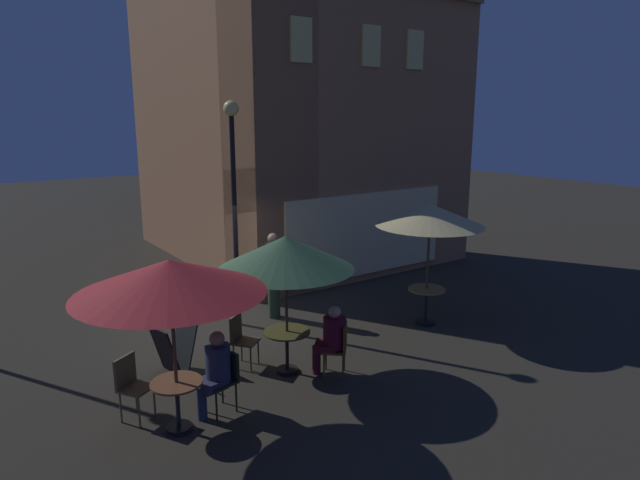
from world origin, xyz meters
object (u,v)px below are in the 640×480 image
Objects in this scene: menu_sandwich_board at (175,347)px; cafe_table_1 at (426,298)px; patron_seated_0 at (331,336)px; street_lamp_near_corner at (234,181)px; patio_umbrella_1 at (430,215)px; patio_umbrella_2 at (170,277)px; patron_standing_2 at (274,274)px; cafe_chair_0 at (241,336)px; cafe_table_2 at (177,396)px; cafe_table_0 at (287,341)px; cafe_chair_3 at (131,382)px; patio_umbrella_0 at (286,253)px; patron_seated_1 at (215,368)px; cafe_chair_1 at (340,344)px; cafe_chair_2 at (224,375)px.

cafe_table_1 is at bearing -22.75° from menu_sandwich_board.
patron_seated_0 is at bearing -50.32° from menu_sandwich_board.
street_lamp_near_corner is 1.79× the size of patio_umbrella_1.
patio_umbrella_2 is 4.65m from patron_standing_2.
menu_sandwich_board is 0.92× the size of cafe_chair_0.
cafe_chair_0 is (1.64, 1.31, 0.03)m from cafe_table_2.
cafe_chair_3 is (-2.58, 0.02, 0.02)m from cafe_table_0.
patio_umbrella_0 is at bearing 0.00° from cafe_chair_0.
cafe_table_0 is 1.02× the size of cafe_table_1.
patron_seated_1 is (-0.00, -1.65, 0.28)m from menu_sandwich_board.
cafe_chair_3 is at bearing 122.37° from patio_umbrella_2.
cafe_table_2 is 0.80× the size of cafe_chair_1.
patio_umbrella_1 is 3.46m from patron_standing_2.
patio_umbrella_2 is at bearing -163.46° from patio_umbrella_0.
patron_seated_1 is (-2.20, 0.05, 0.18)m from cafe_chair_1.
cafe_chair_2 is 0.21m from patron_seated_1.
street_lamp_near_corner is 3.42m from menu_sandwich_board.
cafe_table_1 reaches higher than cafe_table_2.
cafe_table_2 is at bearing 44.68° from patron_seated_0.
cafe_chair_0 reaches higher than cafe_chair_2.
cafe_table_0 is 0.89m from cafe_chair_1.
patio_umbrella_2 is 2.78× the size of cafe_chair_1.
patio_umbrella_2 is 3.11m from patron_seated_0.
patron_seated_1 is (-1.54, -0.53, 0.16)m from cafe_table_0.
cafe_table_1 is 0.42× the size of patron_standing_2.
patio_umbrella_1 reaches higher than cafe_table_0.
cafe_table_1 is 0.84× the size of cafe_chair_0.
cafe_chair_0 is (-0.52, 0.67, -0.01)m from cafe_table_0.
street_lamp_near_corner is 3.75× the size of patron_seated_0.
patio_umbrella_1 is 2.68× the size of cafe_chair_3.
patio_umbrella_0 is 1.88× the size of patron_seated_1.
patron_standing_2 reaches higher than cafe_table_0.
patron_seated_0 is (2.72, 0.15, 0.17)m from cafe_table_2.
patron_seated_0 is at bearing 48.27° from cafe_chair_3.
patio_umbrella_0 is 1.96× the size of patron_seated_0.
cafe_table_2 is at bearing 180.00° from patio_umbrella_2.
patio_umbrella_1 is at bearing 47.14° from patron_standing_2.
cafe_chair_2 is (0.13, -1.62, 0.12)m from menu_sandwich_board.
menu_sandwich_board is 1.09× the size of cafe_table_1.
cafe_chair_0 is at bearing -36.29° from menu_sandwich_board.
cafe_chair_3 is at bearing 179.51° from patio_umbrella_0.
patron_seated_1 is (-5.05, -0.76, -1.58)m from patio_umbrella_1.
patio_umbrella_0 is at bearing -26.38° from patron_standing_2.
patron_standing_2 is at bearing -60.02° from patron_seated_0.
cafe_chair_1 is (0.66, -0.59, -1.54)m from patio_umbrella_0.
patron_seated_0 is at bearing 5.05° from cafe_chair_0.
patio_umbrella_1 reaches higher than patio_umbrella_0.
cafe_table_2 is (-0.63, -1.76, 0.08)m from menu_sandwich_board.
menu_sandwich_board is at bearing -95.17° from cafe_chair_2.
cafe_chair_2 is (-4.91, -0.73, -1.74)m from patio_umbrella_1.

